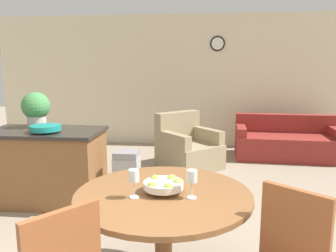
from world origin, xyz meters
TOP-DOWN VIEW (x-y plane):
  - wall_back at (0.00, 5.66)m, footprint 8.00×0.09m
  - dining_table at (0.11, 0.88)m, footprint 1.21×1.21m
  - fruit_bowl at (0.11, 0.88)m, footprint 0.27×0.27m
  - wine_glass_left at (-0.07, 0.77)m, footprint 0.07×0.07m
  - wine_glass_right at (0.31, 0.80)m, footprint 0.07×0.07m
  - kitchen_island at (-1.49, 2.40)m, footprint 1.36×0.77m
  - teal_bowl at (-1.39, 2.25)m, footprint 0.34×0.34m
  - potted_plant at (-1.67, 2.58)m, footprint 0.34×0.34m
  - trash_bin at (-0.51, 2.44)m, footprint 0.29×0.27m
  - couch at (1.91, 4.76)m, footprint 1.85×0.98m
  - armchair at (0.15, 3.98)m, footprint 1.17×1.17m

SIDE VIEW (x-z plane):
  - couch at x=1.91m, z-range -0.11..0.65m
  - armchair at x=0.15m, z-range -0.15..0.74m
  - trash_bin at x=-0.51m, z-range 0.00..0.64m
  - kitchen_island at x=-1.49m, z-range 0.00..0.89m
  - dining_table at x=0.11m, z-range 0.21..0.97m
  - fruit_bowl at x=0.11m, z-range 0.77..0.87m
  - wine_glass_left at x=-0.07m, z-range 0.81..1.00m
  - wine_glass_right at x=0.31m, z-range 0.81..1.00m
  - teal_bowl at x=-1.39m, z-range 0.89..0.98m
  - potted_plant at x=-1.67m, z-range 0.90..1.34m
  - wall_back at x=0.00m, z-range 0.00..2.70m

